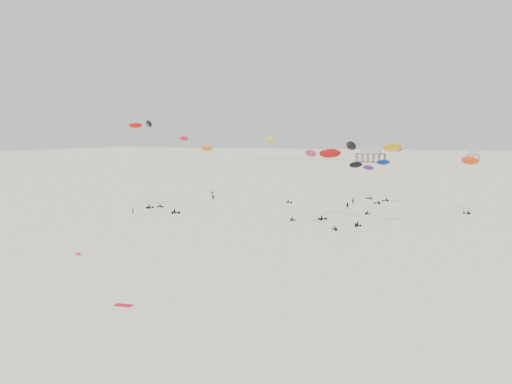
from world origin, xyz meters
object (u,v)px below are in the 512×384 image
at_px(pavilion_main, 371,156).
at_px(pavilion_small, 473,157).
at_px(spectator_0, 133,214).
at_px(rig_0, 208,156).
at_px(rig_3, 316,171).

relative_size(pavilion_main, pavilion_small, 2.33).
relative_size(pavilion_small, spectator_0, 4.63).
distance_m(rig_0, rig_3, 70.20).
relative_size(pavilion_main, spectator_0, 10.80).
xyz_separation_m(pavilion_small, rig_3, (-45.45, -292.56, 8.94)).
relative_size(rig_0, rig_3, 0.95).
bearing_deg(pavilion_main, rig_3, -84.66).
bearing_deg(spectator_0, rig_3, -132.54).
bearing_deg(pavilion_small, pavilion_main, -156.80).
bearing_deg(rig_0, pavilion_small, -131.79).
bearing_deg(rig_0, pavilion_main, -117.25).
bearing_deg(rig_0, rig_3, 116.02).
bearing_deg(pavilion_small, spectator_0, -107.69).
height_order(rig_3, spectator_0, rig_3).
height_order(pavilion_small, spectator_0, pavilion_small).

